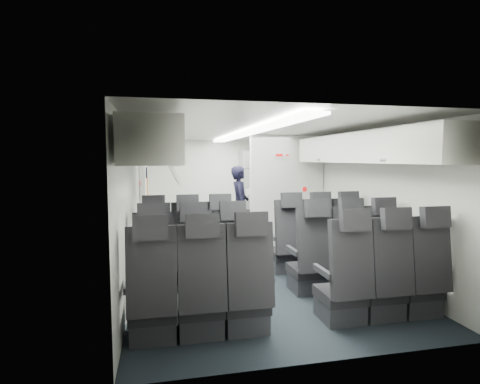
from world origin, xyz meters
name	(u,v)px	position (x,y,z in m)	size (l,w,h in m)	color
cabin_shell	(245,196)	(0.00, 0.00, 1.12)	(3.41, 6.01, 2.16)	black
seat_row_front	(253,248)	(0.00, -0.53, 0.40)	(3.33, 0.56, 1.24)	black
seat_row_mid	(271,264)	(0.00, -1.43, 0.40)	(3.33, 0.56, 1.24)	black
seat_row_rear	(297,289)	(0.00, -2.33, 0.40)	(3.33, 0.56, 1.24)	black
overhead_bin_left_rear	(152,144)	(-1.40, -2.00, 1.86)	(0.53, 1.80, 0.40)	silver
overhead_bin_left_front_open	(152,157)	(-1.44, -0.25, 1.74)	(0.64, 1.70, 0.72)	#9E9E93
overhead_bin_right_rear	(404,146)	(1.40, -2.00, 1.86)	(0.53, 1.80, 0.40)	silver
overhead_bin_right_front	(334,150)	(1.40, -0.25, 1.86)	(0.53, 1.70, 0.40)	silver
bulkhead_partition	(287,193)	(0.98, 0.80, 1.08)	(1.40, 0.15, 2.13)	silver
galley_unit	(259,191)	(0.95, 2.72, 0.95)	(0.85, 0.52, 1.90)	#939399
boarding_door	(144,199)	(-1.64, 1.55, 0.95)	(0.12, 1.27, 1.86)	silver
flight_attendant	(240,204)	(0.27, 1.66, 0.79)	(0.57, 0.38, 1.57)	black
carry_on_bag	(157,153)	(-1.36, -0.06, 1.79)	(0.41, 0.29, 0.24)	black
papers	(249,191)	(0.46, 1.61, 1.05)	(0.19, 0.02, 0.14)	white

